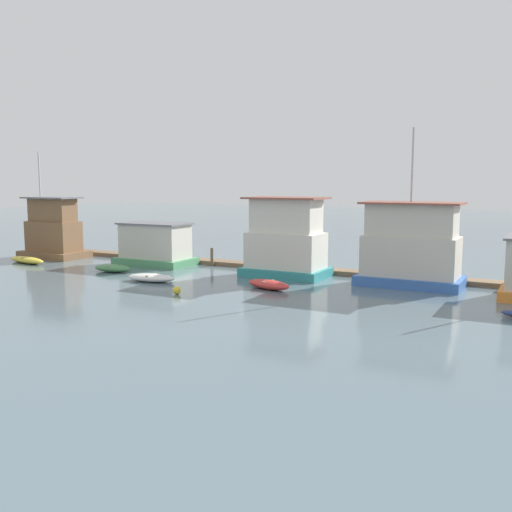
{
  "coord_description": "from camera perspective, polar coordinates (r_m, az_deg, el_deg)",
  "views": [
    {
      "loc": [
        17.61,
        -34.04,
        6.32
      ],
      "look_at": [
        0.0,
        -1.0,
        1.4
      ],
      "focal_mm": 40.0,
      "sensor_mm": 36.0,
      "label": 1
    }
  ],
  "objects": [
    {
      "name": "houseboat_teal",
      "position": [
        37.95,
        3.01,
        1.51
      ],
      "size": [
        5.52,
        3.49,
        5.28
      ],
      "color": "teal",
      "rests_on": "ground_plane"
    },
    {
      "name": "dinghy_red",
      "position": [
        33.67,
        1.26,
        -2.86
      ],
      "size": [
        3.22,
        1.89,
        0.55
      ],
      "color": "red",
      "rests_on": "ground_plane"
    },
    {
      "name": "dinghy_white",
      "position": [
        36.74,
        -10.43,
        -2.15
      ],
      "size": [
        3.4,
        1.84,
        0.5
      ],
      "color": "white",
      "rests_on": "ground_plane"
    },
    {
      "name": "dinghy_green",
      "position": [
        41.23,
        -14.16,
        -1.19
      ],
      "size": [
        2.93,
        1.61,
        0.53
      ],
      "color": "#47844C",
      "rests_on": "ground_plane"
    },
    {
      "name": "houseboat_green",
      "position": [
        43.96,
        -10.05,
        1.08
      ],
      "size": [
        5.85,
        3.4,
        3.2
      ],
      "color": "#4C9360",
      "rests_on": "ground_plane"
    },
    {
      "name": "dock_walkway",
      "position": [
        41.24,
        2.44,
        -1.13
      ],
      "size": [
        51.0,
        1.41,
        0.3
      ],
      "primitive_type": "cube",
      "color": "brown",
      "rests_on": "ground_plane"
    },
    {
      "name": "mooring_post_far_left",
      "position": [
        42.85,
        -4.43,
        -0.09
      ],
      "size": [
        0.23,
        0.23,
        1.37
      ],
      "primitive_type": "cylinder",
      "color": "brown",
      "rests_on": "ground_plane"
    },
    {
      "name": "ground_plane",
      "position": [
        38.84,
        0.69,
        -1.88
      ],
      "size": [
        200.0,
        200.0,
        0.0
      ],
      "primitive_type": "plane",
      "color": "slate"
    },
    {
      "name": "houseboat_brown",
      "position": [
        50.24,
        -19.6,
        2.3
      ],
      "size": [
        5.48,
        3.22,
        8.76
      ],
      "color": "brown",
      "rests_on": "ground_plane"
    },
    {
      "name": "houseboat_blue",
      "position": [
        35.69,
        15.22,
        0.8
      ],
      "size": [
        6.22,
        3.43,
        9.48
      ],
      "color": "#3866B7",
      "rests_on": "ground_plane"
    },
    {
      "name": "buoy_yellow",
      "position": [
        32.42,
        -7.93,
        -3.42
      ],
      "size": [
        0.45,
        0.45,
        0.45
      ],
      "primitive_type": "sphere",
      "color": "yellow",
      "rests_on": "ground_plane"
    },
    {
      "name": "dinghy_yellow",
      "position": [
        47.74,
        -21.92,
        -0.37
      ],
      "size": [
        4.28,
        1.78,
        0.49
      ],
      "color": "yellow",
      "rests_on": "ground_plane"
    }
  ]
}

